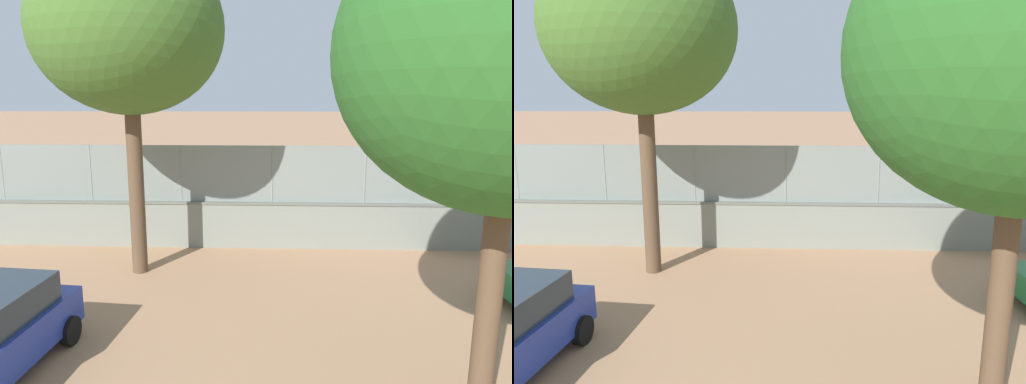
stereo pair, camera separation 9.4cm
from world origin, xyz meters
TOP-DOWN VIEW (x-y plane):
  - ground_plane at (0.00, 0.00)m, footprint 260.00×260.00m
  - perimeter_wall at (-2.53, 9.33)m, footprint 31.82×0.42m
  - fence_panel_on_wall at (-2.53, 9.33)m, footprint 31.25×0.09m
  - player_baseline_waiting at (0.23, 5.36)m, footprint 0.75×1.22m
  - player_near_wall_returning at (-3.44, 6.20)m, footprint 0.68×0.92m
  - sports_ball at (0.71, 6.59)m, footprint 0.12×0.12m
  - courtside_bench at (2.98, 8.30)m, footprint 1.60×0.38m
  - tree_at_lot_edge at (1.39, 11.82)m, footprint 5.26×5.26m
  - tree_behind_wall_right at (-6.04, 18.03)m, footprint 5.23×5.23m

SIDE VIEW (x-z plane):
  - ground_plane at x=0.00m, z-range 0.00..0.00m
  - sports_ball at x=0.71m, z-range 0.00..0.12m
  - courtside_bench at x=2.98m, z-range 0.03..0.90m
  - perimeter_wall at x=-2.53m, z-range 0.01..1.63m
  - player_near_wall_returning at x=-3.44m, z-range 0.14..1.77m
  - player_baseline_waiting at x=0.23m, z-range 0.15..1.77m
  - fence_panel_on_wall at x=-2.53m, z-range 1.62..3.55m
  - tree_behind_wall_right at x=-6.04m, z-range 1.70..9.87m
  - tree_at_lot_edge at x=1.39m, z-range 2.29..11.63m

